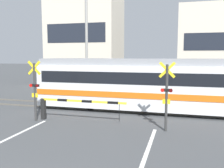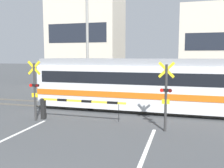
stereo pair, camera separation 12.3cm
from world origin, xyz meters
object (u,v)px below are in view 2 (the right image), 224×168
(commuter_train, at_px, (181,84))
(crossing_barrier_near, at_px, (65,105))
(pedestrian, at_px, (126,82))
(crossing_barrier_far, at_px, (151,91))
(crossing_signal_left, at_px, (35,88))
(crossing_signal_right, at_px, (166,93))

(commuter_train, xyz_separation_m, crossing_barrier_near, (-5.37, -3.29, -0.81))
(pedestrian, bearing_deg, crossing_barrier_far, -55.91)
(pedestrian, bearing_deg, crossing_signal_left, -101.89)
(crossing_signal_left, relative_size, crossing_signal_right, 1.00)
(crossing_signal_left, height_order, crossing_signal_right, same)
(commuter_train, height_order, pedestrian, commuter_train)
(pedestrian, bearing_deg, crossing_signal_right, -68.38)
(crossing_barrier_near, bearing_deg, crossing_signal_left, -165.03)
(commuter_train, bearing_deg, crossing_barrier_near, -148.54)
(pedestrian, bearing_deg, commuter_train, -54.74)
(crossing_signal_left, bearing_deg, crossing_signal_right, 0.00)
(commuter_train, relative_size, crossing_signal_left, 5.60)
(crossing_signal_left, bearing_deg, crossing_barrier_near, 14.97)
(crossing_barrier_near, xyz_separation_m, crossing_barrier_far, (3.38, 5.94, 0.00))
(crossing_barrier_near, relative_size, crossing_barrier_far, 1.00)
(commuter_train, xyz_separation_m, pedestrian, (-4.63, 6.55, -0.68))
(crossing_barrier_far, xyz_separation_m, crossing_signal_left, (-4.79, -6.32, 0.82))
(commuter_train, bearing_deg, pedestrian, 125.26)
(commuter_train, height_order, crossing_barrier_near, commuter_train)
(commuter_train, distance_m, crossing_signal_right, 3.71)
(commuter_train, distance_m, crossing_barrier_far, 3.42)
(commuter_train, bearing_deg, crossing_signal_left, -151.62)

